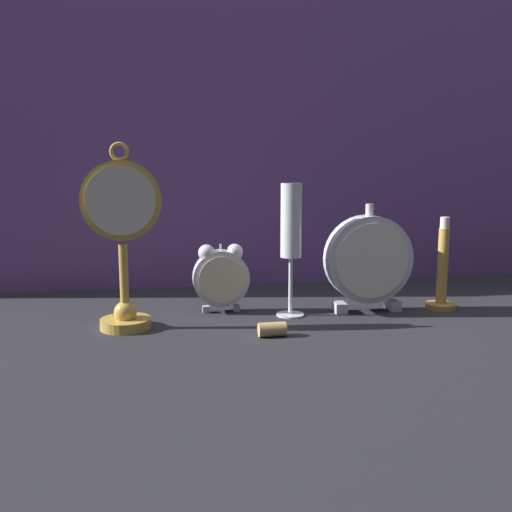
{
  "coord_description": "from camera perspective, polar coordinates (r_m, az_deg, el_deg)",
  "views": [
    {
      "loc": [
        -0.17,
        -0.88,
        0.26
      ],
      "look_at": [
        0.0,
        0.08,
        0.1
      ],
      "focal_mm": 40.0,
      "sensor_mm": 36.0,
      "label": 1
    }
  ],
  "objects": [
    {
      "name": "ground_plane",
      "position": [
        0.93,
        0.88,
        -6.97
      ],
      "size": [
        4.0,
        4.0,
        0.0
      ],
      "primitive_type": "plane",
      "color": "#232328"
    },
    {
      "name": "fabric_backdrop_drape",
      "position": [
        1.22,
        -2.1,
        13.68
      ],
      "size": [
        1.47,
        0.01,
        0.71
      ],
      "primitive_type": "cube",
      "color": "#6B478E",
      "rests_on": "ground_plane"
    },
    {
      "name": "brass_candlestick",
      "position": [
        1.08,
        18.1,
        -2.05
      ],
      "size": [
        0.05,
        0.05,
        0.17
      ],
      "color": "gold",
      "rests_on": "ground_plane"
    },
    {
      "name": "champagne_flute",
      "position": [
        0.97,
        3.53,
        2.55
      ],
      "size": [
        0.05,
        0.05,
        0.23
      ],
      "color": "silver",
      "rests_on": "ground_plane"
    },
    {
      "name": "alarm_clock_twin_bell",
      "position": [
        1.0,
        -3.52,
        -1.89
      ],
      "size": [
        0.1,
        0.03,
        0.12
      ],
      "color": "silver",
      "rests_on": "ground_plane"
    },
    {
      "name": "mantel_clock_silver",
      "position": [
        1.02,
        11.17,
        -0.39
      ],
      "size": [
        0.15,
        0.04,
        0.19
      ],
      "color": "silver",
      "rests_on": "ground_plane"
    },
    {
      "name": "pocket_watch_on_stand",
      "position": [
        0.91,
        -13.2,
        1.49
      ],
      "size": [
        0.12,
        0.08,
        0.29
      ],
      "color": "gold",
      "rests_on": "ground_plane"
    },
    {
      "name": "wine_cork",
      "position": [
        0.87,
        1.55,
        -7.35
      ],
      "size": [
        0.04,
        0.02,
        0.02
      ],
      "primitive_type": "cylinder",
      "rotation": [
        0.0,
        1.57,
        0.0
      ],
      "color": "tan",
      "rests_on": "ground_plane"
    }
  ]
}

